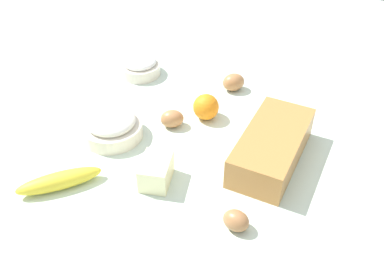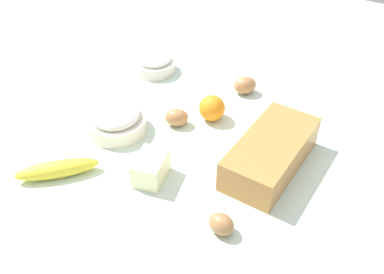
# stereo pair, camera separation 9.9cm
# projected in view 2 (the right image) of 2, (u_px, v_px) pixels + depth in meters

# --- Properties ---
(ground_plane) EXTENTS (2.40, 2.40, 0.02)m
(ground_plane) POSITION_uv_depth(u_px,v_px,m) (192.00, 152.00, 1.08)
(ground_plane) COLOR silver
(loaf_pan) EXTENTS (0.28, 0.14, 0.08)m
(loaf_pan) POSITION_uv_depth(u_px,v_px,m) (271.00, 152.00, 1.00)
(loaf_pan) COLOR #B77A3D
(loaf_pan) RESTS_ON ground_plane
(flour_bowl) EXTENTS (0.16, 0.16, 0.07)m
(flour_bowl) POSITION_uv_depth(u_px,v_px,m) (116.00, 120.00, 1.11)
(flour_bowl) COLOR silver
(flour_bowl) RESTS_ON ground_plane
(sugar_bowl) EXTENTS (0.13, 0.13, 0.06)m
(sugar_bowl) POSITION_uv_depth(u_px,v_px,m) (155.00, 63.00, 1.35)
(sugar_bowl) COLOR silver
(sugar_bowl) RESTS_ON ground_plane
(banana) EXTENTS (0.17, 0.16, 0.04)m
(banana) POSITION_uv_depth(u_px,v_px,m) (57.00, 169.00, 0.99)
(banana) COLOR yellow
(banana) RESTS_ON ground_plane
(orange_fruit) EXTENTS (0.07, 0.07, 0.07)m
(orange_fruit) POSITION_uv_depth(u_px,v_px,m) (212.00, 108.00, 1.15)
(orange_fruit) COLOR orange
(orange_fruit) RESTS_ON ground_plane
(butter_block) EXTENTS (0.10, 0.08, 0.06)m
(butter_block) POSITION_uv_depth(u_px,v_px,m) (151.00, 168.00, 0.98)
(butter_block) COLOR #F4EDB2
(butter_block) RESTS_ON ground_plane
(egg_near_butter) EXTENTS (0.07, 0.08, 0.05)m
(egg_near_butter) POSITION_uv_depth(u_px,v_px,m) (177.00, 117.00, 1.14)
(egg_near_butter) COLOR #B27949
(egg_near_butter) RESTS_ON ground_plane
(egg_beside_bowl) EXTENTS (0.05, 0.06, 0.04)m
(egg_beside_bowl) POSITION_uv_depth(u_px,v_px,m) (221.00, 224.00, 0.86)
(egg_beside_bowl) COLOR #A56F43
(egg_beside_bowl) RESTS_ON ground_plane
(egg_loose) EXTENTS (0.08, 0.08, 0.05)m
(egg_loose) POSITION_uv_depth(u_px,v_px,m) (246.00, 85.00, 1.26)
(egg_loose) COLOR #AD7547
(egg_loose) RESTS_ON ground_plane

